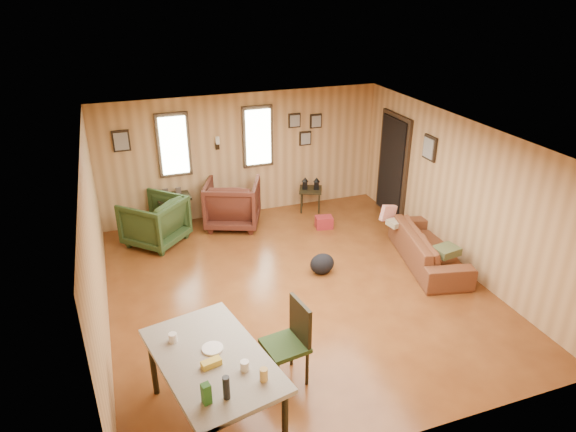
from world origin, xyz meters
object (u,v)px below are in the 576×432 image
recliner_brown (233,201)px  side_table (311,188)px  dining_table (213,364)px  sofa (430,242)px  end_table (174,205)px  recliner_green (154,219)px

recliner_brown → side_table: recliner_brown is taller
dining_table → side_table: bearing=45.6°
sofa → side_table: (-1.05, 2.64, 0.10)m
sofa → dining_table: size_ratio=1.06×
recliner_brown → dining_table: 4.82m
sofa → dining_table: dining_table is taller
side_table → dining_table: dining_table is taller
sofa → side_table: sofa is taller
end_table → sofa: bearing=-37.1°
sofa → recliner_brown: (-2.70, 2.49, 0.12)m
side_table → sofa: bearing=-68.3°
recliner_brown → end_table: bearing=4.0°
end_table → dining_table: size_ratio=0.42×
recliner_green → dining_table: 4.38m
recliner_brown → end_table: size_ratio=1.28×
end_table → dining_table: bearing=-93.3°
recliner_brown → recliner_green: size_ratio=1.06×
recliner_brown → side_table: (1.65, 0.14, -0.02)m
side_table → recliner_brown: bearing=-175.0°
end_table → dining_table: (-0.29, -4.97, 0.34)m
recliner_green → sofa: bearing=106.3°
recliner_brown → side_table: 1.65m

